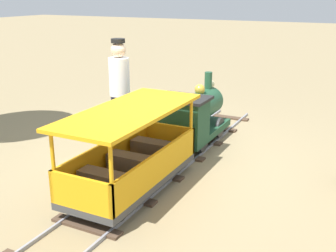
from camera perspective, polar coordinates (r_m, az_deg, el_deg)
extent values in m
plane|color=#8C7A56|center=(5.73, 0.05, -5.21)|extent=(60.00, 60.00, 0.00)
cube|color=gray|center=(5.81, -2.53, -4.67)|extent=(0.03, 5.70, 0.04)
cube|color=gray|center=(5.59, 2.40, -5.64)|extent=(0.03, 5.70, 0.04)
cube|color=#4C3828|center=(4.36, -11.09, -13.30)|extent=(0.79, 0.14, 0.03)
cube|color=#4C3828|center=(4.86, -5.92, -9.57)|extent=(0.79, 0.14, 0.03)
cube|color=#4C3828|center=(5.41, -1.84, -6.51)|extent=(0.79, 0.14, 0.03)
cube|color=#4C3828|center=(5.99, 1.43, -4.01)|extent=(0.79, 0.14, 0.03)
cube|color=#4C3828|center=(6.60, 4.09, -1.95)|extent=(0.79, 0.14, 0.03)
cube|color=#4C3828|center=(7.23, 6.30, -0.24)|extent=(0.79, 0.14, 0.03)
cube|color=#4C3828|center=(7.87, 8.14, 1.19)|extent=(0.79, 0.14, 0.03)
cube|color=#1E472D|center=(6.44, 3.72, -0.64)|extent=(0.67, 1.40, 0.10)
cylinder|color=#1E472D|center=(6.51, 4.48, 2.78)|extent=(0.44, 0.85, 0.44)
cylinder|color=#B7932D|center=(6.89, 5.84, 3.59)|extent=(0.37, 0.02, 0.37)
cylinder|color=#1E472D|center=(6.70, 5.53, 6.26)|extent=(0.12, 0.12, 0.26)
sphere|color=#B7932D|center=(6.40, 4.36, 5.01)|extent=(0.16, 0.16, 0.16)
cube|color=#1E472D|center=(5.92, 1.97, 1.05)|extent=(0.67, 0.45, 0.55)
cube|color=black|center=(5.84, 2.00, 3.82)|extent=(0.75, 0.53, 0.04)
sphere|color=#F2EAB2|center=(6.86, 6.00, 5.75)|extent=(0.10, 0.10, 0.10)
cylinder|color=#2D2D2D|center=(6.85, 2.77, 0.44)|extent=(0.05, 0.32, 0.32)
cylinder|color=#2D2D2D|center=(6.65, 7.07, -0.20)|extent=(0.05, 0.32, 0.32)
cylinder|color=#2D2D2D|center=(6.25, 0.14, -1.27)|extent=(0.05, 0.32, 0.32)
cylinder|color=#2D2D2D|center=(6.03, 4.79, -2.03)|extent=(0.05, 0.32, 0.32)
cube|color=#3F3F3F|center=(4.91, -4.91, -7.07)|extent=(0.75, 1.90, 0.08)
cube|color=orange|center=(5.01, -8.43, -4.02)|extent=(0.04, 1.90, 0.35)
cube|color=orange|center=(4.66, -1.26, -5.52)|extent=(0.04, 1.90, 0.35)
cube|color=orange|center=(5.58, 0.02, -1.50)|extent=(0.75, 0.04, 0.35)
cube|color=orange|center=(4.14, -11.82, -9.08)|extent=(0.75, 0.04, 0.35)
cylinder|color=orange|center=(5.65, -3.22, 0.85)|extent=(0.04, 0.04, 0.75)
cylinder|color=orange|center=(5.36, 3.16, -0.12)|extent=(0.04, 0.04, 0.75)
cylinder|color=orange|center=(4.29, -15.36, -5.45)|extent=(0.04, 0.04, 0.75)
cylinder|color=orange|center=(3.89, -7.71, -7.42)|extent=(0.04, 0.04, 0.75)
cube|color=orange|center=(4.63, -5.17, 2.06)|extent=(0.85, 2.00, 0.04)
cube|color=brown|center=(4.45, -8.59, -7.72)|extent=(0.59, 0.20, 0.24)
cube|color=brown|center=(4.85, -4.96, -5.35)|extent=(0.59, 0.20, 0.24)
cube|color=brown|center=(5.27, -1.92, -3.33)|extent=(0.59, 0.20, 0.24)
cylinder|color=#262626|center=(5.57, -3.73, -4.16)|extent=(0.04, 0.24, 0.24)
cylinder|color=#262626|center=(5.34, 1.37, -5.16)|extent=(0.04, 0.24, 0.24)
cylinder|color=#262626|center=(4.59, -12.28, -9.63)|extent=(0.04, 0.24, 0.24)
cylinder|color=#262626|center=(4.29, -6.46, -11.32)|extent=(0.04, 0.24, 0.24)
cylinder|color=#282D47|center=(6.34, -7.15, 0.77)|extent=(0.12, 0.12, 0.80)
cylinder|color=#282D47|center=(6.24, -5.77, 0.55)|extent=(0.12, 0.12, 0.80)
cylinder|color=white|center=(6.13, -6.68, 6.71)|extent=(0.30, 0.30, 0.55)
sphere|color=beige|center=(6.06, -6.81, 10.28)|extent=(0.22, 0.22, 0.22)
cylinder|color=black|center=(6.05, -6.86, 11.50)|extent=(0.20, 0.20, 0.06)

